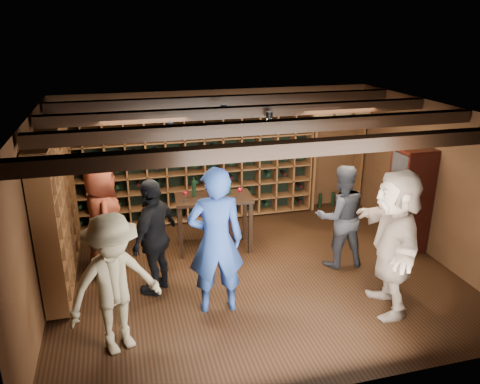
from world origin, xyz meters
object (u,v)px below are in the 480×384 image
object	(u,v)px
tasting_table	(214,203)
guest_beige	(393,242)
guest_khaki	(114,284)
man_blue_shirt	(216,241)
man_grey_suit	(340,216)
guest_red_floral	(104,219)
guest_woman_black	(155,237)
display_cabinet	(409,202)

from	to	relation	value
tasting_table	guest_beige	bearing A→B (deg)	-46.09
guest_khaki	guest_beige	size ratio (longest dim) A/B	0.87
man_blue_shirt	man_grey_suit	size ratio (longest dim) A/B	1.22
man_grey_suit	guest_beige	xyz separation A→B (m)	(0.11, -1.29, 0.16)
man_grey_suit	guest_khaki	distance (m)	3.64
guest_khaki	man_blue_shirt	bearing A→B (deg)	-2.13
tasting_table	man_blue_shirt	bearing A→B (deg)	-96.09
guest_khaki	guest_beige	world-z (taller)	guest_beige
guest_red_floral	guest_khaki	bearing A→B (deg)	179.05
man_grey_suit	guest_khaki	size ratio (longest dim) A/B	0.96
guest_beige	man_blue_shirt	bearing A→B (deg)	-89.76
guest_red_floral	guest_woman_black	size ratio (longest dim) A/B	1.03
guest_red_floral	guest_khaki	xyz separation A→B (m)	(0.13, -1.93, -0.02)
guest_red_floral	man_blue_shirt	bearing A→B (deg)	-139.71
guest_khaki	tasting_table	bearing A→B (deg)	30.79
display_cabinet	man_grey_suit	world-z (taller)	display_cabinet
guest_woman_black	tasting_table	bearing A→B (deg)	172.49
guest_beige	tasting_table	size ratio (longest dim) A/B	1.51
guest_beige	tasting_table	xyz separation A→B (m)	(-1.90, 2.33, -0.16)
display_cabinet	man_blue_shirt	world-z (taller)	man_blue_shirt
man_blue_shirt	guest_khaki	distance (m)	1.40
guest_red_floral	guest_woman_black	xyz separation A→B (m)	(0.69, -0.75, -0.03)
display_cabinet	guest_khaki	size ratio (longest dim) A/B	1.01
display_cabinet	guest_khaki	distance (m)	4.98
guest_beige	display_cabinet	bearing A→B (deg)	154.78
guest_khaki	guest_beige	xyz separation A→B (m)	(3.53, -0.07, 0.12)
guest_red_floral	guest_beige	xyz separation A→B (m)	(3.66, -1.99, 0.11)
tasting_table	guest_khaki	bearing A→B (deg)	-121.06
display_cabinet	man_grey_suit	bearing A→B (deg)	-171.41
display_cabinet	tasting_table	xyz separation A→B (m)	(-3.15, 0.84, -0.02)
man_grey_suit	guest_khaki	world-z (taller)	guest_khaki
guest_woman_black	guest_khaki	size ratio (longest dim) A/B	0.98
guest_woman_black	tasting_table	size ratio (longest dim) A/B	1.30
guest_red_floral	guest_beige	size ratio (longest dim) A/B	0.89
man_grey_suit	guest_beige	world-z (taller)	guest_beige
man_grey_suit	guest_red_floral	bearing A→B (deg)	-8.00
man_blue_shirt	guest_beige	distance (m)	2.31
man_blue_shirt	guest_red_floral	bearing A→B (deg)	-40.76
guest_beige	tasting_table	distance (m)	3.01
guest_red_floral	tasting_table	bearing A→B (deg)	-83.88
display_cabinet	guest_woman_black	distance (m)	4.22
man_blue_shirt	man_grey_suit	bearing A→B (deg)	-157.19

